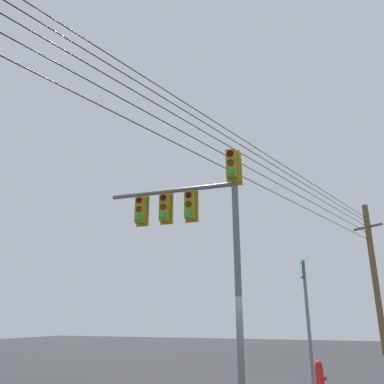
# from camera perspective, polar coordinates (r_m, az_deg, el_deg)

# --- Properties ---
(signal_mast_assembly) EXTENTS (0.96, 4.53, 6.98)m
(signal_mast_assembly) POSITION_cam_1_polar(r_m,az_deg,el_deg) (12.28, 1.63, -3.12)
(signal_mast_assembly) COLOR slate
(signal_mast_assembly) RESTS_ON ground
(utility_pole_wooden) EXTENTS (1.33, 1.61, 8.61)m
(utility_pole_wooden) POSITION_cam_1_polar(r_m,az_deg,el_deg) (25.76, 25.09, -10.85)
(utility_pole_wooden) COLOR brown
(utility_pole_wooden) RESTS_ON ground
(route_sign_primary) EXTENTS (0.34, 0.13, 3.12)m
(route_sign_primary) POSITION_cam_1_polar(r_m,az_deg,el_deg) (8.93, 16.55, -17.65)
(route_sign_primary) COLOR slate
(route_sign_primary) RESTS_ON ground
(fire_hydrant) EXTENTS (0.23, 0.30, 0.81)m
(fire_hydrant) POSITION_cam_1_polar(r_m,az_deg,el_deg) (12.31, 18.13, -24.19)
(fire_hydrant) COLOR red
(fire_hydrant) RESTS_ON ground
(overhead_wire_span) EXTENTS (31.59, 10.09, 1.68)m
(overhead_wire_span) POSITION_cam_1_polar(r_m,az_deg,el_deg) (11.54, 1.97, 8.38)
(overhead_wire_span) COLOR black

